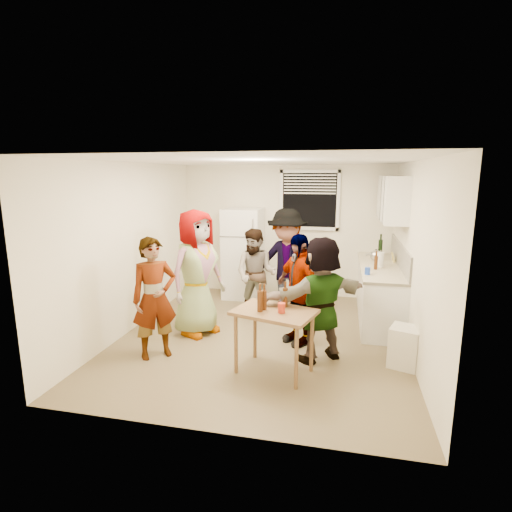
% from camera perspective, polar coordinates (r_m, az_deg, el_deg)
% --- Properties ---
extents(room, '(4.00, 4.50, 2.50)m').
position_cam_1_polar(room, '(5.93, 0.86, -11.48)').
color(room, white).
rests_on(room, ground).
extents(window, '(1.12, 0.10, 1.06)m').
position_cam_1_polar(window, '(7.60, 7.63, 7.90)').
color(window, white).
rests_on(window, room).
extents(refrigerator, '(0.70, 0.70, 1.70)m').
position_cam_1_polar(refrigerator, '(7.60, -1.83, 0.40)').
color(refrigerator, white).
rests_on(refrigerator, ground).
extents(counter_lower, '(0.60, 2.20, 0.86)m').
position_cam_1_polar(counter_lower, '(6.80, 17.13, -5.12)').
color(counter_lower, white).
rests_on(counter_lower, ground).
extents(countertop, '(0.64, 2.22, 0.04)m').
position_cam_1_polar(countertop, '(6.69, 17.36, -1.43)').
color(countertop, beige).
rests_on(countertop, counter_lower).
extents(backsplash, '(0.03, 2.20, 0.36)m').
position_cam_1_polar(backsplash, '(6.68, 19.89, 0.15)').
color(backsplash, beige).
rests_on(backsplash, countertop).
extents(upper_cabinets, '(0.34, 1.60, 0.70)m').
position_cam_1_polar(upper_cabinets, '(6.75, 18.87, 7.79)').
color(upper_cabinets, white).
rests_on(upper_cabinets, room).
extents(kettle, '(0.25, 0.22, 0.20)m').
position_cam_1_polar(kettle, '(7.05, 16.71, -0.56)').
color(kettle, silver).
rests_on(kettle, countertop).
extents(paper_towel, '(0.11, 0.11, 0.23)m').
position_cam_1_polar(paper_towel, '(6.56, 17.28, -1.48)').
color(paper_towel, white).
rests_on(paper_towel, countertop).
extents(wine_bottle, '(0.07, 0.07, 0.29)m').
position_cam_1_polar(wine_bottle, '(7.44, 17.26, 0.03)').
color(wine_bottle, black).
rests_on(wine_bottle, countertop).
extents(beer_bottle_counter, '(0.05, 0.05, 0.21)m').
position_cam_1_polar(beer_bottle_counter, '(6.37, 16.70, -1.83)').
color(beer_bottle_counter, '#47230C').
rests_on(beer_bottle_counter, countertop).
extents(blue_cup, '(0.08, 0.08, 0.11)m').
position_cam_1_polar(blue_cup, '(6.01, 15.61, -2.56)').
color(blue_cup, blue).
rests_on(blue_cup, countertop).
extents(picture_frame, '(0.02, 0.18, 0.15)m').
position_cam_1_polar(picture_frame, '(7.01, 18.98, -0.17)').
color(picture_frame, '#DCC357').
rests_on(picture_frame, countertop).
extents(trash_bin, '(0.44, 0.44, 0.50)m').
position_cam_1_polar(trash_bin, '(5.33, 20.49, -12.08)').
color(trash_bin, silver).
rests_on(trash_bin, ground).
extents(serving_table, '(1.05, 0.84, 0.77)m').
position_cam_1_polar(serving_table, '(4.99, 2.55, -16.18)').
color(serving_table, brown).
rests_on(serving_table, ground).
extents(beer_bottle_table, '(0.06, 0.06, 0.25)m').
position_cam_1_polar(beer_bottle_table, '(4.65, 0.57, -7.91)').
color(beer_bottle_table, '#47230C').
rests_on(beer_bottle_table, serving_table).
extents(red_cup, '(0.09, 0.09, 0.11)m').
position_cam_1_polar(red_cup, '(4.62, 3.66, -8.08)').
color(red_cup, red).
rests_on(red_cup, serving_table).
extents(guest_grey, '(2.05, 1.69, 0.59)m').
position_cam_1_polar(guest_grey, '(6.15, -8.20, -10.73)').
color(guest_grey, '#969696').
rests_on(guest_grey, ground).
extents(guest_stripe, '(1.45, 1.56, 0.37)m').
position_cam_1_polar(guest_stripe, '(5.53, -13.89, -13.62)').
color(guest_stripe, '#141933').
rests_on(guest_stripe, ground).
extents(guest_back_left, '(0.88, 1.55, 0.56)m').
position_cam_1_polar(guest_back_left, '(6.72, -0.00, -8.66)').
color(guest_back_left, brown).
rests_on(guest_back_left, ground).
extents(guest_back_right, '(1.40, 1.93, 0.66)m').
position_cam_1_polar(guest_back_right, '(6.80, 4.27, -8.44)').
color(guest_back_right, '#3B3B40').
rests_on(guest_back_right, ground).
extents(guest_black, '(1.75, 1.73, 0.38)m').
position_cam_1_polar(guest_black, '(5.79, 5.94, -12.14)').
color(guest_black, black).
rests_on(guest_black, ground).
extents(guest_orange, '(2.14, 2.16, 0.47)m').
position_cam_1_polar(guest_orange, '(5.37, 8.96, -14.23)').
color(guest_orange, '#DE7742').
rests_on(guest_orange, ground).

